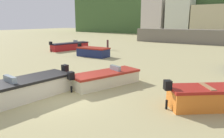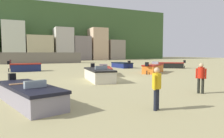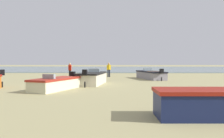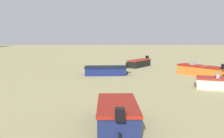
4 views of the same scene
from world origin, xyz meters
name	(u,v)px [view 3 (image 3 of 4)]	position (x,y,z in m)	size (l,w,h in m)	color
ground_plane	(72,85)	(0.00, 0.00, 0.00)	(160.00, 160.00, 0.00)	tan
tidal_water	(101,69)	(0.00, -36.00, 0.03)	(80.00, 36.00, 0.06)	slate
boat_cream_0	(92,78)	(-1.44, -0.73, 0.48)	(2.13, 4.65, 1.25)	beige
boat_cream_4	(56,84)	(0.52, 3.02, 0.40)	(2.73, 4.39, 1.09)	beige
boat_grey_5	(151,75)	(-6.80, -6.43, 0.41)	(2.69, 4.98, 1.12)	gray
boat_navy_6	(207,103)	(-6.33, 10.60, 0.48)	(3.65, 1.63, 1.27)	navy
beach_walker_foreground	(109,69)	(-2.46, -9.47, 0.95)	(0.49, 0.47, 1.62)	black
beach_walker_distant	(70,69)	(1.65, -7.82, 0.95)	(0.48, 0.48, 1.62)	black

